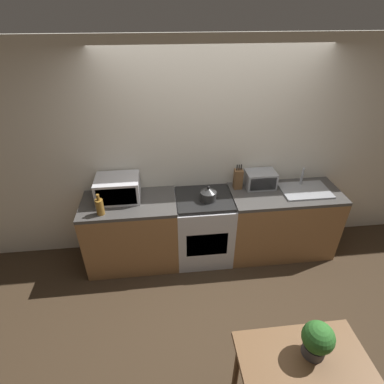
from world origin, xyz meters
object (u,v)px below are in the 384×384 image
Objects in this scene: microwave at (118,188)px; dining_table at (307,380)px; stove_range at (203,227)px; kettle at (208,194)px; bottle at (100,207)px; toaster_oven at (260,179)px.

microwave is 2.53m from dining_table.
stove_range is 0.53m from kettle.
bottle is 0.27× the size of dining_table.
stove_range is 4.73× the size of kettle.
microwave is 1.71m from toaster_oven.
kettle is at bearing 101.93° from dining_table.
kettle reaches higher than stove_range.
dining_table is at bearing -78.07° from kettle.
dining_table is (1.60, -1.76, -0.37)m from bottle.
stove_range is at bearing 130.63° from kettle.
bottle is at bearing -170.60° from stove_range.
stove_range is 1.30m from bottle.
microwave reaches higher than bottle.
dining_table is at bearing -97.52° from toaster_oven.
kettle is 1.04m from microwave.
kettle is 0.21× the size of dining_table.
toaster_oven is 2.17m from dining_table.
kettle is (0.04, -0.05, 0.53)m from stove_range.
toaster_oven is (1.71, 0.07, -0.03)m from microwave.
bottle is (-1.16, -0.19, 0.55)m from stove_range.
bottle is at bearing -169.20° from toaster_oven.
bottle reaches higher than dining_table.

